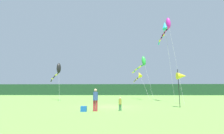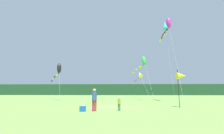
% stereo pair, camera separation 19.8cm
% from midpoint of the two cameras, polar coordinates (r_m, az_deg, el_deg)
% --- Properties ---
extents(ground_plane, '(120.00, 120.00, 0.00)m').
position_cam_midpoint_polar(ground_plane, '(16.26, -0.47, -14.36)').
color(ground_plane, '#6B9E42').
extents(distant_treeline, '(108.00, 2.59, 4.19)m').
position_cam_midpoint_polar(distant_treeline, '(61.17, 1.50, -8.30)').
color(distant_treeline, '#1E4228').
rests_on(distant_treeline, ground).
extents(person_adult, '(0.39, 0.39, 1.76)m').
position_cam_midpoint_polar(person_adult, '(12.67, -6.04, -11.43)').
color(person_adult, '#B23338').
rests_on(person_adult, ground).
extents(person_child, '(0.24, 0.24, 1.07)m').
position_cam_midpoint_polar(person_child, '(12.94, 3.06, -13.12)').
color(person_child, '#3F724C').
rests_on(person_child, ground).
extents(cooler_box, '(0.45, 0.37, 0.41)m').
position_cam_midpoint_polar(cooler_box, '(12.69, -10.22, -14.86)').
color(cooler_box, '#1959B2').
rests_on(cooler_box, ground).
extents(banner_flag_pole, '(0.90, 0.70, 3.72)m').
position_cam_midpoint_polar(banner_flag_pole, '(16.79, 24.33, -3.10)').
color(banner_flag_pole, black).
rests_on(banner_flag_pole, ground).
extents(kite_black, '(4.51, 6.94, 6.33)m').
position_cam_midpoint_polar(kite_black, '(28.20, -18.95, -1.13)').
color(kite_black, '#B2B2B2').
rests_on(kite_black, ground).
extents(kite_magenta, '(0.79, 6.00, 12.57)m').
position_cam_midpoint_polar(kite_magenta, '(25.64, 20.05, 14.45)').
color(kite_magenta, '#B2B2B2').
rests_on(kite_magenta, ground).
extents(kite_cyan, '(0.90, 7.20, 12.56)m').
position_cam_midpoint_polar(kite_cyan, '(27.20, 18.87, 13.46)').
color(kite_cyan, '#B2B2B2').
rests_on(kite_cyan, ground).
extents(kite_yellow, '(1.99, 8.71, 5.86)m').
position_cam_midpoint_polar(kite_yellow, '(34.00, 10.20, -2.98)').
color(kite_yellow, '#B2B2B2').
rests_on(kite_yellow, ground).
extents(kite_green, '(2.61, 7.13, 7.76)m').
position_cam_midpoint_polar(kite_green, '(28.19, 11.45, 1.70)').
color(kite_green, '#B2B2B2').
rests_on(kite_green, ground).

